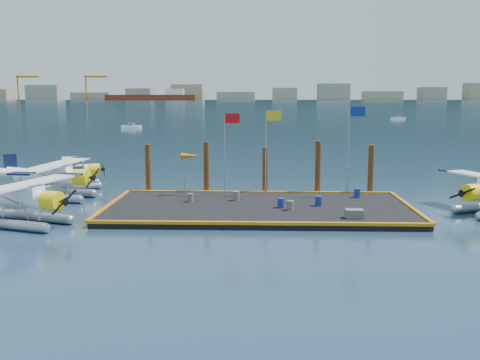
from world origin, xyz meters
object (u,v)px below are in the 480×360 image
at_px(drum_1, 290,205).
at_px(drum_2, 319,201).
at_px(seaplane_b, 50,179).
at_px(piling_1, 207,169).
at_px(drum_0, 190,198).
at_px(crate, 354,214).
at_px(seaplane_c, 67,173).
at_px(drum_3, 281,203).
at_px(seaplane_a, 20,201).
at_px(piling_3, 318,169).
at_px(flagpole_blue, 352,137).
at_px(piling_0, 148,170).
at_px(drum_4, 357,193).
at_px(drum_5, 236,196).
at_px(flagpole_red, 228,141).
at_px(windsock, 190,157).
at_px(piling_4, 371,171).
at_px(piling_2, 265,172).
at_px(flagpole_yellow, 269,140).

relative_size(drum_1, drum_2, 0.93).
bearing_deg(seaplane_b, piling_1, 105.00).
bearing_deg(drum_0, crate, -23.69).
distance_m(seaplane_c, drum_3, 19.57).
bearing_deg(seaplane_a, piling_1, 151.13).
bearing_deg(piling_3, flagpole_blue, -36.07).
bearing_deg(piling_0, drum_4, -8.23).
distance_m(seaplane_a, drum_5, 14.04).
distance_m(seaplane_b, flagpole_red, 13.54).
distance_m(windsock, piling_0, 4.02).
relative_size(drum_1, flagpole_blue, 0.10).
height_order(drum_2, piling_1, piling_1).
height_order(drum_4, piling_3, piling_3).
relative_size(seaplane_b, drum_5, 15.40).
bearing_deg(piling_3, windsock, -170.47).
distance_m(flagpole_red, piling_0, 6.84).
height_order(drum_1, piling_4, piling_4).
bearing_deg(crate, windsock, 145.97).
xyz_separation_m(drum_5, piling_2, (2.07, 3.68, 1.18)).
xyz_separation_m(seaplane_b, flagpole_yellow, (16.23, 0.07, 2.97)).
bearing_deg(drum_2, flagpole_yellow, 131.26).
relative_size(drum_1, flagpole_yellow, 0.10).
xyz_separation_m(drum_4, drum_5, (-8.68, -1.43, -0.00)).
relative_size(drum_4, piling_3, 0.15).
relative_size(flagpole_yellow, piling_1, 1.48).
xyz_separation_m(drum_2, piling_3, (0.50, 5.35, 1.42)).
relative_size(piling_0, piling_2, 1.05).
bearing_deg(drum_0, drum_3, -15.57).
height_order(drum_4, drum_5, drum_4).
bearing_deg(drum_1, flagpole_yellow, 104.49).
height_order(drum_2, flagpole_red, flagpole_red).
bearing_deg(piling_1, piling_3, 0.00).
xyz_separation_m(flagpole_blue, piling_2, (-6.20, 1.60, -2.79)).
height_order(drum_3, piling_2, piling_2).
distance_m(seaplane_b, piling_0, 7.24).
distance_m(drum_1, piling_1, 9.16).
distance_m(seaplane_a, flagpole_yellow, 17.27).
xyz_separation_m(drum_4, crate, (-1.37, -6.61, -0.06)).
height_order(drum_3, flagpole_yellow, flagpole_yellow).
height_order(drum_1, windsock, windsock).
bearing_deg(seaplane_b, seaplane_c, -168.59).
bearing_deg(seaplane_b, drum_5, 88.54).
bearing_deg(piling_0, drum_2, -23.19).
relative_size(flagpole_yellow, flagpole_blue, 0.95).
relative_size(crate, piling_3, 0.25).
bearing_deg(piling_0, flagpole_red, -14.46).
bearing_deg(piling_4, seaplane_b, -176.02).
height_order(drum_0, drum_3, drum_3).
relative_size(seaplane_b, windsock, 3.20).
bearing_deg(piling_1, flagpole_yellow, -18.79).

